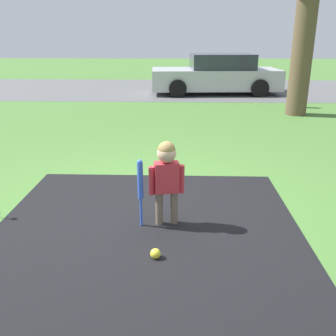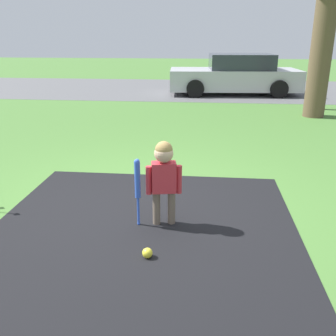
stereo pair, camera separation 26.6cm
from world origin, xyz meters
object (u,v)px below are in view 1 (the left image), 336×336
at_px(baseball_bat, 140,184).
at_px(sports_ball, 155,254).
at_px(child, 167,172).
at_px(fire_hydrant, 297,94).
at_px(parked_car, 216,75).

bearing_deg(baseball_bat, sports_ball, -72.78).
xyz_separation_m(child, sports_ball, (-0.07, -0.65, -0.53)).
bearing_deg(fire_hydrant, child, -115.56).
relative_size(child, sports_ball, 9.58).
xyz_separation_m(child, fire_hydrant, (3.30, 6.89, -0.23)).
bearing_deg(baseball_bat, fire_hydrant, 62.89).
height_order(sports_ball, fire_hydrant, fire_hydrant).
height_order(child, fire_hydrant, child).
bearing_deg(sports_ball, fire_hydrant, 65.92).
xyz_separation_m(fire_hydrant, parked_car, (-1.97, 2.65, 0.26)).
height_order(baseball_bat, sports_ball, baseball_bat).
height_order(baseball_bat, fire_hydrant, same).
bearing_deg(child, parked_car, 71.53).
xyz_separation_m(baseball_bat, sports_ball, (0.18, -0.60, -0.42)).
bearing_deg(parked_car, sports_ball, 78.36).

